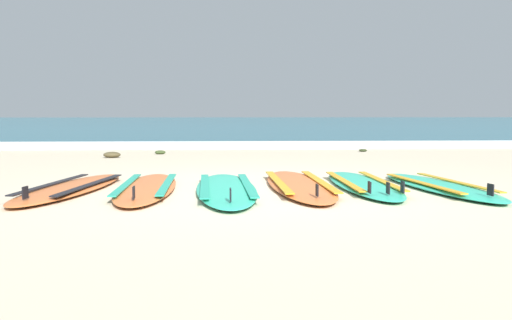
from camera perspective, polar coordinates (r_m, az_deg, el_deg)
ground_plane at (r=5.55m, az=1.22°, el=-3.36°), size 80.00×80.00×0.00m
sea at (r=41.66m, az=-2.18°, el=4.22°), size 80.00×60.00×0.10m
wave_foam_strip at (r=12.32m, az=-0.94°, el=1.66°), size 80.00×1.27×0.11m
surfboard_0 at (r=5.84m, az=-19.61°, el=-2.88°), size 0.91×2.39×0.18m
surfboard_1 at (r=5.64m, az=-11.90°, el=-2.97°), size 0.67×2.38×0.18m
surfboard_2 at (r=5.45m, az=-3.30°, el=-3.14°), size 0.74×2.51×0.18m
surfboard_3 at (r=5.75m, az=4.72°, el=-2.71°), size 0.74×2.58×0.18m
surfboard_4 at (r=5.89m, az=11.61°, el=-2.61°), size 0.61×2.33×0.18m
surfboard_5 at (r=5.97m, az=19.47°, el=-2.71°), size 0.88×2.30×0.18m
seaweed_clump_near_shoreline at (r=9.87m, az=-15.55°, el=0.56°), size 0.31×0.25×0.11m
seaweed_clump_mid_sand at (r=11.18m, az=11.67°, el=1.06°), size 0.17×0.14×0.06m
seaweed_clump_by_the_boards at (r=10.48m, az=-10.49°, el=0.84°), size 0.21×0.17×0.08m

